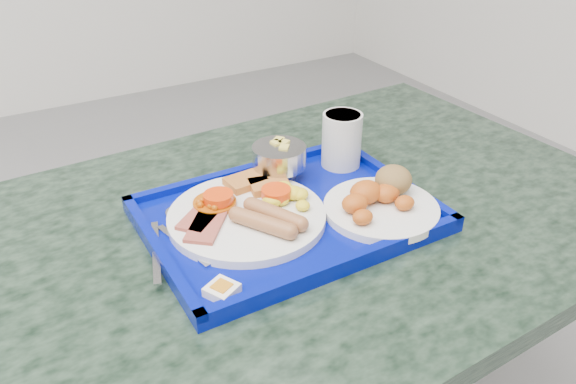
{
  "coord_description": "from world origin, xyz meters",
  "views": [
    {
      "loc": [
        0.54,
        -0.3,
        1.24
      ],
      "look_at": [
        0.92,
        0.37,
        0.78
      ],
      "focal_mm": 35.0,
      "sensor_mm": 36.0,
      "label": 1
    }
  ],
  "objects_px": {
    "bread_plate": "(381,200)",
    "juice_cup": "(342,138)",
    "table": "(301,296)",
    "main_plate": "(250,211)",
    "fruit_bowl": "(279,157)",
    "tray": "(288,216)"
  },
  "relations": [
    {
      "from": "table",
      "to": "main_plate",
      "type": "bearing_deg",
      "value": 175.53
    },
    {
      "from": "main_plate",
      "to": "bread_plate",
      "type": "height_order",
      "value": "bread_plate"
    },
    {
      "from": "tray",
      "to": "bread_plate",
      "type": "bearing_deg",
      "value": -26.23
    },
    {
      "from": "table",
      "to": "fruit_bowl",
      "type": "distance_m",
      "value": 0.26
    },
    {
      "from": "tray",
      "to": "juice_cup",
      "type": "distance_m",
      "value": 0.21
    },
    {
      "from": "tray",
      "to": "juice_cup",
      "type": "bearing_deg",
      "value": 29.68
    },
    {
      "from": "tray",
      "to": "juice_cup",
      "type": "relative_size",
      "value": 4.44
    },
    {
      "from": "bread_plate",
      "to": "fruit_bowl",
      "type": "xyz_separation_m",
      "value": [
        -0.09,
        0.18,
        0.02
      ]
    },
    {
      "from": "fruit_bowl",
      "to": "table",
      "type": "bearing_deg",
      "value": -95.77
    },
    {
      "from": "table",
      "to": "bread_plate",
      "type": "xyz_separation_m",
      "value": [
        0.1,
        -0.08,
        0.22
      ]
    },
    {
      "from": "table",
      "to": "juice_cup",
      "type": "bearing_deg",
      "value": 32.65
    },
    {
      "from": "main_plate",
      "to": "bread_plate",
      "type": "bearing_deg",
      "value": -23.28
    },
    {
      "from": "fruit_bowl",
      "to": "juice_cup",
      "type": "bearing_deg",
      "value": -4.9
    },
    {
      "from": "tray",
      "to": "juice_cup",
      "type": "xyz_separation_m",
      "value": [
        0.17,
        0.1,
        0.06
      ]
    },
    {
      "from": "table",
      "to": "main_plate",
      "type": "height_order",
      "value": "main_plate"
    },
    {
      "from": "table",
      "to": "bread_plate",
      "type": "bearing_deg",
      "value": -37.01
    },
    {
      "from": "bread_plate",
      "to": "juice_cup",
      "type": "distance_m",
      "value": 0.17
    },
    {
      "from": "bread_plate",
      "to": "juice_cup",
      "type": "bearing_deg",
      "value": 78.42
    },
    {
      "from": "main_plate",
      "to": "fruit_bowl",
      "type": "distance_m",
      "value": 0.14
    },
    {
      "from": "tray",
      "to": "fruit_bowl",
      "type": "bearing_deg",
      "value": 67.74
    },
    {
      "from": "bread_plate",
      "to": "table",
      "type": "bearing_deg",
      "value": 142.99
    },
    {
      "from": "table",
      "to": "tray",
      "type": "bearing_deg",
      "value": -163.93
    }
  ]
}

